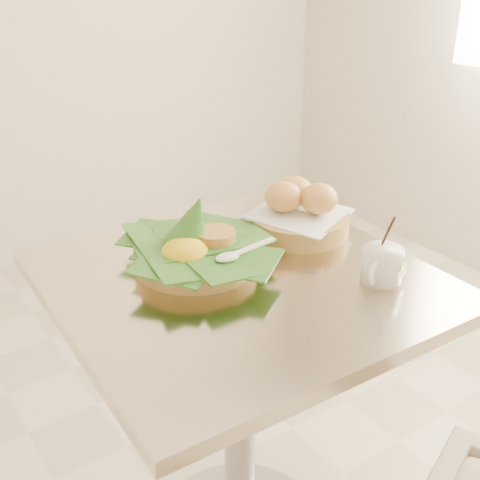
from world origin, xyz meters
TOP-DOWN VIEW (x-y plane):
  - cafe_table at (0.09, 0.00)m, footprint 0.73×0.73m
  - rice_basket at (0.05, 0.09)m, footprint 0.31×0.31m
  - bread_basket at (0.32, 0.10)m, footprint 0.25×0.25m
  - coffee_mug at (0.31, -0.17)m, footprint 0.10×0.08m

SIDE VIEW (x-z plane):
  - cafe_table at x=0.09m, z-range 0.15..0.90m
  - coffee_mug at x=0.31m, z-range 0.72..0.85m
  - rice_basket at x=0.05m, z-range 0.71..0.87m
  - bread_basket at x=0.32m, z-range 0.74..0.85m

